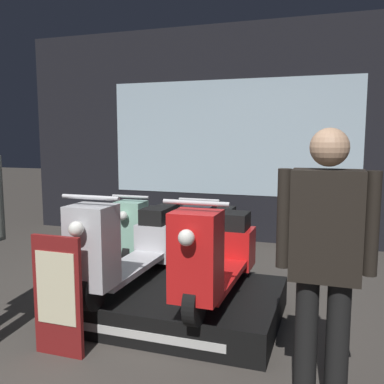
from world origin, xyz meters
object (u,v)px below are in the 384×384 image
object	(u,v)px
scooter_display_left	(128,246)
scooter_backrow_1	(213,234)
scooter_backrow_0	(151,229)
person_right_browsing	(325,252)
scooter_display_right	(218,254)
price_sign_board	(58,296)

from	to	relation	value
scooter_display_left	scooter_backrow_1	xyz separation A→B (m)	(0.27, 1.80, -0.26)
scooter_backrow_0	person_right_browsing	size ratio (longest dim) A/B	1.02
scooter_backrow_0	person_right_browsing	distance (m)	3.55
scooter_display_right	person_right_browsing	xyz separation A→B (m)	(0.85, -0.88, 0.33)
scooter_display_right	scooter_backrow_0	world-z (taller)	scooter_display_right
scooter_display_right	scooter_backrow_1	size ratio (longest dim) A/B	1.00
scooter_display_left	price_sign_board	distance (m)	0.87
scooter_display_right	person_right_browsing	world-z (taller)	person_right_browsing
scooter_display_left	scooter_display_right	world-z (taller)	same
scooter_backrow_0	price_sign_board	xyz separation A→B (m)	(0.45, -2.65, 0.10)
person_right_browsing	price_sign_board	world-z (taller)	person_right_browsing
price_sign_board	scooter_display_left	bearing A→B (deg)	81.32
scooter_display_right	scooter_backrow_1	xyz separation A→B (m)	(-0.55, 1.80, -0.26)
scooter_backrow_0	scooter_backrow_1	size ratio (longest dim) A/B	1.00
scooter_backrow_0	person_right_browsing	world-z (taller)	person_right_browsing
scooter_display_left	person_right_browsing	bearing A→B (deg)	-27.70
scooter_display_right	scooter_backrow_1	distance (m)	1.90
scooter_display_left	price_sign_board	bearing A→B (deg)	-98.68
scooter_backrow_0	price_sign_board	world-z (taller)	price_sign_board
scooter_display_left	price_sign_board	size ratio (longest dim) A/B	1.87
scooter_display_right	scooter_display_left	bearing A→B (deg)	180.00
scooter_display_left	scooter_backrow_0	distance (m)	1.91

